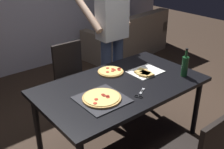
{
  "coord_description": "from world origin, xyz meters",
  "views": [
    {
      "loc": [
        -1.62,
        -1.85,
        2.04
      ],
      "look_at": [
        0.0,
        0.15,
        0.8
      ],
      "focal_mm": 43.31,
      "sensor_mm": 36.0,
      "label": 1
    }
  ],
  "objects": [
    {
      "name": "kitchen_scissors",
      "position": [
        -0.01,
        -0.29,
        0.76
      ],
      "size": [
        0.19,
        0.14,
        0.01
      ],
      "color": "silver",
      "rests_on": "dining_table"
    },
    {
      "name": "second_pizza_plain",
      "position": [
        0.09,
        0.28,
        0.76
      ],
      "size": [
        0.29,
        0.29,
        0.03
      ],
      "color": "tan",
      "rests_on": "dining_table"
    },
    {
      "name": "pizza_slices_on_towel",
      "position": [
        0.37,
        0.02,
        0.76
      ],
      "size": [
        0.36,
        0.28,
        0.03
      ],
      "color": "white",
      "rests_on": "dining_table"
    },
    {
      "name": "ground_plane",
      "position": [
        0.0,
        0.0,
        0.0
      ],
      "size": [
        12.0,
        12.0,
        0.0
      ],
      "primitive_type": "plane",
      "color": "#38281E"
    },
    {
      "name": "person_serving_pizza",
      "position": [
        0.49,
        0.77,
        1.0
      ],
      "size": [
        0.55,
        0.54,
        1.75
      ],
      "color": "#38476B",
      "rests_on": "ground_plane"
    },
    {
      "name": "dining_table",
      "position": [
        0.0,
        0.0,
        0.68
      ],
      "size": [
        1.72,
        1.0,
        0.75
      ],
      "color": "black",
      "rests_on": "ground_plane"
    },
    {
      "name": "chair_far_side",
      "position": [
        0.0,
        0.99,
        0.51
      ],
      "size": [
        0.42,
        0.42,
        0.9
      ],
      "color": "black",
      "rests_on": "ground_plane"
    },
    {
      "name": "wine_bottle",
      "position": [
        0.65,
        -0.29,
        0.87
      ],
      "size": [
        0.07,
        0.07,
        0.32
      ],
      "color": "#194723",
      "rests_on": "dining_table"
    },
    {
      "name": "couch",
      "position": [
        1.91,
        1.99,
        0.3
      ],
      "size": [
        1.8,
        1.08,
        0.85
      ],
      "color": "gray",
      "rests_on": "ground_plane"
    },
    {
      "name": "pepperoni_pizza_on_tray",
      "position": [
        -0.35,
        -0.13,
        0.77
      ],
      "size": [
        0.42,
        0.42,
        0.04
      ],
      "color": "#2D2D33",
      "rests_on": "dining_table"
    }
  ]
}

